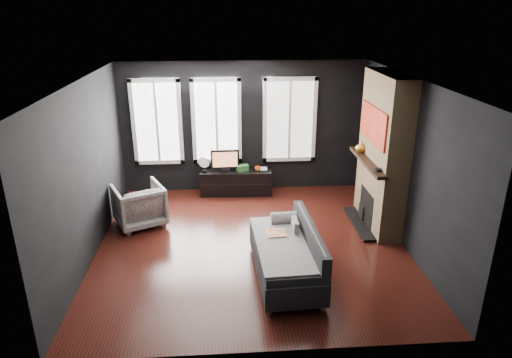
{
  "coord_description": "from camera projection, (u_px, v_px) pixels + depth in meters",
  "views": [
    {
      "loc": [
        -0.4,
        -6.65,
        3.73
      ],
      "look_at": [
        0.1,
        0.3,
        1.05
      ],
      "focal_mm": 32.0,
      "sensor_mm": 36.0,
      "label": 1
    }
  ],
  "objects": [
    {
      "name": "armchair",
      "position": [
        139.0,
        203.0,
        8.12
      ],
      "size": [
        1.06,
        1.03,
        0.83
      ],
      "primitive_type": "imported",
      "rotation": [
        0.0,
        0.0,
        -2.7
      ],
      "color": "silver",
      "rests_on": "floor"
    },
    {
      "name": "mug",
      "position": [
        258.0,
        168.0,
        9.41
      ],
      "size": [
        0.14,
        0.12,
        0.12
      ],
      "primitive_type": "imported",
      "rotation": [
        0.0,
        0.0,
        -0.24
      ],
      "color": "orange",
      "rests_on": "media_console"
    },
    {
      "name": "fireplace",
      "position": [
        383.0,
        153.0,
        7.79
      ],
      "size": [
        0.7,
        1.62,
        2.7
      ],
      "primitive_type": null,
      "color": "#93724C",
      "rests_on": "floor"
    },
    {
      "name": "floor",
      "position": [
        251.0,
        245.0,
        7.56
      ],
      "size": [
        5.0,
        5.0,
        0.0
      ],
      "primitive_type": "plane",
      "color": "black",
      "rests_on": "ground"
    },
    {
      "name": "ceiling",
      "position": [
        251.0,
        80.0,
        6.59
      ],
      "size": [
        5.0,
        5.0,
        0.0
      ],
      "primitive_type": "plane",
      "color": "white",
      "rests_on": "ground"
    },
    {
      "name": "book",
      "position": [
        260.0,
        165.0,
        9.49
      ],
      "size": [
        0.15,
        0.03,
        0.2
      ],
      "primitive_type": "imported",
      "rotation": [
        0.0,
        0.0,
        -0.07
      ],
      "color": "#B09E8E",
      "rests_on": "media_console"
    },
    {
      "name": "storage_box",
      "position": [
        243.0,
        168.0,
        9.41
      ],
      "size": [
        0.26,
        0.21,
        0.12
      ],
      "primitive_type": "cube",
      "rotation": [
        0.0,
        0.0,
        0.31
      ],
      "color": "#326E34",
      "rests_on": "media_console"
    },
    {
      "name": "monitor",
      "position": [
        225.0,
        159.0,
        9.31
      ],
      "size": [
        0.59,
        0.14,
        0.52
      ],
      "primitive_type": null,
      "rotation": [
        0.0,
        0.0,
        0.03
      ],
      "color": "black",
      "rests_on": "media_console"
    },
    {
      "name": "windows",
      "position": [
        220.0,
        78.0,
        8.97
      ],
      "size": [
        4.0,
        0.16,
        1.76
      ],
      "primitive_type": null,
      "color": "white",
      "rests_on": "wall_back"
    },
    {
      "name": "sofa",
      "position": [
        285.0,
        252.0,
        6.54
      ],
      "size": [
        1.02,
        1.91,
        0.8
      ],
      "primitive_type": null,
      "rotation": [
        0.0,
        0.0,
        0.05
      ],
      "color": "#272629",
      "rests_on": "floor"
    },
    {
      "name": "wall_right",
      "position": [
        408.0,
        164.0,
        7.24
      ],
      "size": [
        0.02,
        5.0,
        2.7
      ],
      "primitive_type": "cube",
      "color": "black",
      "rests_on": "ground"
    },
    {
      "name": "wall_left",
      "position": [
        87.0,
        172.0,
        6.91
      ],
      "size": [
        0.02,
        5.0,
        2.7
      ],
      "primitive_type": "cube",
      "color": "black",
      "rests_on": "ground"
    },
    {
      "name": "desk_fan",
      "position": [
        204.0,
        164.0,
        9.34
      ],
      "size": [
        0.3,
        0.3,
        0.33
      ],
      "primitive_type": null,
      "rotation": [
        0.0,
        0.0,
        -0.32
      ],
      "color": "gray",
      "rests_on": "media_console"
    },
    {
      "name": "stripe_pillow",
      "position": [
        295.0,
        229.0,
        6.84
      ],
      "size": [
        0.08,
        0.31,
        0.31
      ],
      "primitive_type": "cube",
      "rotation": [
        0.0,
        0.0,
        0.02
      ],
      "color": "gray",
      "rests_on": "sofa"
    },
    {
      "name": "mantel_vase",
      "position": [
        361.0,
        147.0,
        8.2
      ],
      "size": [
        0.27,
        0.27,
        0.2
      ],
      "primitive_type": "imported",
      "rotation": [
        0.0,
        0.0,
        -0.4
      ],
      "color": "gold",
      "rests_on": "fireplace"
    },
    {
      "name": "media_console",
      "position": [
        236.0,
        182.0,
        9.54
      ],
      "size": [
        1.49,
        0.51,
        0.51
      ],
      "primitive_type": null,
      "rotation": [
        0.0,
        0.0,
        -0.03
      ],
      "color": "black",
      "rests_on": "floor"
    },
    {
      "name": "wall_back",
      "position": [
        243.0,
        128.0,
        9.4
      ],
      "size": [
        5.0,
        0.02,
        2.7
      ],
      "primitive_type": "cube",
      "color": "black",
      "rests_on": "ground"
    },
    {
      "name": "mantel_clock",
      "position": [
        378.0,
        170.0,
        7.3
      ],
      "size": [
        0.15,
        0.15,
        0.04
      ],
      "primitive_type": "cylinder",
      "rotation": [
        0.0,
        0.0,
        0.29
      ],
      "color": "black",
      "rests_on": "fireplace"
    }
  ]
}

